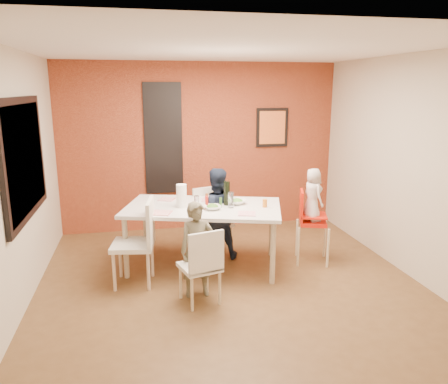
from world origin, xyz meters
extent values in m
plane|color=brown|center=(0.00, 0.00, 0.00)|extent=(4.50, 4.50, 0.00)
cube|color=white|center=(0.00, 0.00, 2.70)|extent=(4.50, 4.50, 0.02)
cube|color=beige|center=(0.00, 2.25, 1.35)|extent=(4.50, 0.02, 2.70)
cube|color=beige|center=(0.00, -2.25, 1.35)|extent=(4.50, 0.02, 2.70)
cube|color=beige|center=(-2.25, 0.00, 1.35)|extent=(0.02, 4.50, 2.70)
cube|color=beige|center=(2.25, 0.00, 1.35)|extent=(0.02, 4.50, 2.70)
cube|color=maroon|center=(0.00, 2.23, 1.35)|extent=(4.50, 0.02, 2.70)
cube|color=black|center=(-2.22, 0.20, 1.55)|extent=(0.05, 1.70, 1.30)
cube|color=black|center=(-2.21, 0.20, 1.55)|extent=(0.02, 1.55, 1.15)
cube|color=silver|center=(-0.60, 2.21, 1.50)|extent=(0.55, 0.03, 1.70)
cube|color=black|center=(-0.60, 2.21, 1.50)|extent=(0.60, 0.03, 1.76)
cube|color=black|center=(1.20, 2.21, 1.65)|extent=(0.54, 0.03, 0.64)
cube|color=orange|center=(1.20, 2.19, 1.65)|extent=(0.44, 0.01, 0.54)
cube|color=white|center=(-0.22, 0.55, 0.79)|extent=(2.19, 1.60, 0.04)
cylinder|color=#BEAC8D|center=(-1.21, 0.37, 0.39)|extent=(0.07, 0.07, 0.77)
cylinder|color=#BEAC8D|center=(-0.95, 1.25, 0.39)|extent=(0.07, 0.07, 0.77)
cylinder|color=#BEAC8D|center=(0.50, -0.14, 0.39)|extent=(0.07, 0.07, 0.77)
cylinder|color=#BEAC8D|center=(0.76, 0.74, 0.39)|extent=(0.07, 0.07, 0.77)
cube|color=white|center=(-0.41, -0.42, 0.40)|extent=(0.49, 0.49, 0.04)
cube|color=white|center=(-0.37, -0.59, 0.63)|extent=(0.39, 0.14, 0.45)
cylinder|color=beige|center=(-0.30, -0.22, 0.19)|extent=(0.03, 0.03, 0.39)
cylinder|color=beige|center=(-0.22, -0.53, 0.19)|extent=(0.03, 0.03, 0.39)
cylinder|color=beige|center=(-0.61, -0.31, 0.19)|extent=(0.03, 0.03, 0.39)
cylinder|color=beige|center=(-0.53, -0.62, 0.19)|extent=(0.03, 0.03, 0.39)
cube|color=beige|center=(-0.01, 0.96, 0.44)|extent=(0.55, 0.55, 0.05)
cube|color=beige|center=(-0.08, 1.15, 0.68)|extent=(0.42, 0.19, 0.49)
cylinder|color=beige|center=(-0.12, 0.74, 0.21)|extent=(0.04, 0.04, 0.42)
cylinder|color=beige|center=(-0.24, 1.07, 0.21)|extent=(0.04, 0.04, 0.42)
cylinder|color=beige|center=(0.21, 0.86, 0.21)|extent=(0.04, 0.04, 0.42)
cylinder|color=beige|center=(0.09, 1.19, 0.21)|extent=(0.04, 0.04, 0.42)
cube|color=white|center=(-1.12, 0.19, 0.49)|extent=(0.54, 0.54, 0.05)
cube|color=white|center=(-0.91, 0.15, 0.76)|extent=(0.11, 0.48, 0.54)
cylinder|color=beige|center=(-1.28, 0.41, 0.23)|extent=(0.04, 0.04, 0.47)
cylinder|color=beige|center=(-0.90, 0.35, 0.23)|extent=(0.04, 0.04, 0.47)
cylinder|color=beige|center=(-1.34, 0.02, 0.23)|extent=(0.04, 0.04, 0.47)
cylinder|color=beige|center=(-0.96, -0.04, 0.23)|extent=(0.04, 0.04, 0.47)
cube|color=red|center=(1.23, 0.41, 0.55)|extent=(0.43, 0.43, 0.05)
cube|color=red|center=(1.08, 0.46, 0.78)|extent=(0.13, 0.33, 0.40)
cube|color=red|center=(1.23, 0.41, 0.65)|extent=(0.43, 0.43, 0.02)
cylinder|color=beige|center=(1.35, 0.17, 0.26)|extent=(0.03, 0.03, 0.53)
cylinder|color=beige|center=(0.99, 0.29, 0.26)|extent=(0.03, 0.03, 0.53)
cylinder|color=beige|center=(1.47, 0.54, 0.26)|extent=(0.03, 0.03, 0.53)
cylinder|color=beige|center=(1.11, 0.65, 0.26)|extent=(0.03, 0.03, 0.53)
imported|color=brown|center=(-0.41, -0.26, 0.54)|extent=(0.42, 0.29, 1.08)
imported|color=#151D30|center=(-0.01, 0.80, 0.63)|extent=(0.61, 0.48, 1.26)
imported|color=beige|center=(1.21, 0.41, 0.93)|extent=(0.29, 0.38, 0.70)
cube|color=white|center=(-0.77, 0.32, 0.82)|extent=(0.29, 0.29, 0.01)
cube|color=white|center=(-0.10, 0.84, 0.82)|extent=(0.23, 0.23, 0.01)
cube|color=white|center=(0.24, 0.09, 0.82)|extent=(0.26, 0.26, 0.01)
cube|color=white|center=(-0.66, 0.98, 0.82)|extent=(0.26, 0.26, 0.01)
imported|color=white|center=(-0.13, 0.37, 0.84)|extent=(0.24, 0.24, 0.05)
imported|color=white|center=(0.23, 0.57, 0.85)|extent=(0.31, 0.31, 0.06)
cylinder|color=black|center=(0.09, 0.55, 0.97)|extent=(0.08, 0.08, 0.31)
cylinder|color=silver|center=(-0.33, 0.40, 0.90)|extent=(0.06, 0.06, 0.18)
cylinder|color=white|center=(0.11, 0.41, 0.92)|extent=(0.07, 0.07, 0.20)
cylinder|color=white|center=(-0.50, 0.56, 0.96)|extent=(0.13, 0.13, 0.29)
cylinder|color=red|center=(-0.19, 0.46, 0.89)|extent=(0.04, 0.04, 0.15)
cylinder|color=#346C24|center=(-0.01, 0.45, 0.88)|extent=(0.03, 0.03, 0.13)
cylinder|color=brown|center=(-0.16, 0.63, 0.89)|extent=(0.04, 0.04, 0.14)
cylinder|color=orange|center=(0.54, 0.35, 0.87)|extent=(0.06, 0.06, 0.10)
camera|label=1|loc=(-1.02, -4.78, 2.29)|focal=35.00mm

